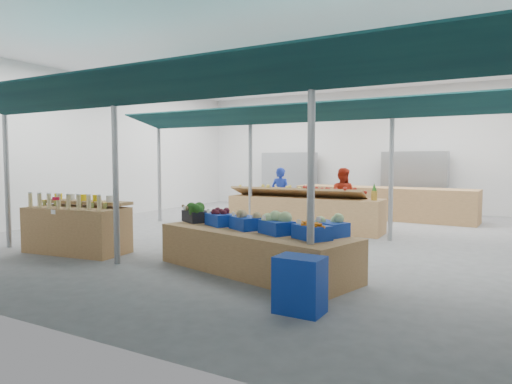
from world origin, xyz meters
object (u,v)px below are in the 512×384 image
Objects in this scene: veg_counter at (254,251)px; fruit_counter at (304,214)px; vendor_right at (342,197)px; crate_stack at (300,285)px; bottle_shelf at (78,228)px; vendor_left at (281,195)px.

fruit_counter is at bearing 118.02° from veg_counter.
crate_stack is at bearing 103.22° from vendor_right.
bottle_shelf is at bearing -121.54° from fruit_counter.
veg_counter is at bearing 92.73° from vendor_right.
veg_counter is at bearing -78.44° from fruit_counter.
crate_stack is (5.06, -1.12, -0.14)m from bottle_shelf.
fruit_counter is 1.30m from vendor_right.
veg_counter is 0.87× the size of fruit_counter.
vendor_right reaches higher than bottle_shelf.
bottle_shelf is 1.31× the size of vendor_left.
fruit_counter is 5.92× the size of crate_stack.
bottle_shelf is 5.90m from vendor_left.
crate_stack is 7.74m from vendor_left.
vendor_right is at bearing 104.81° from crate_stack.
vendor_right is at bearing 53.54° from bottle_shelf.
veg_counter is at bearing -2.26° from bottle_shelf.
vendor_right reaches higher than crate_stack.
vendor_left reaches higher than fruit_counter.
vendor_right reaches higher than veg_counter.
fruit_counter reaches higher than crate_stack.
vendor_left is at bearing 135.90° from fruit_counter.
vendor_left reaches higher than bottle_shelf.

